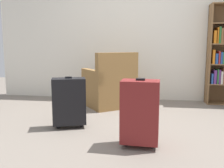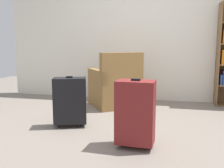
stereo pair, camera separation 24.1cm
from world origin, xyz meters
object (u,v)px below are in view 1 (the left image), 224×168
(mug, at_px, (138,106))
(suitcase_black, at_px, (69,101))
(suitcase_dark_red, at_px, (140,112))
(armchair, at_px, (110,87))

(mug, height_order, suitcase_black, suitcase_black)
(mug, distance_m, suitcase_black, 1.35)
(mug, height_order, suitcase_dark_red, suitcase_dark_red)
(armchair, xyz_separation_m, suitcase_dark_red, (0.56, -1.66, 0.04))
(suitcase_black, bearing_deg, mug, 52.81)
(armchair, bearing_deg, suitcase_black, -105.32)
(armchair, distance_m, suitcase_black, 1.22)
(armchair, xyz_separation_m, suitcase_black, (-0.32, -1.17, 0.02))
(armchair, relative_size, mug, 8.15)
(armchair, bearing_deg, suitcase_dark_red, -71.23)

